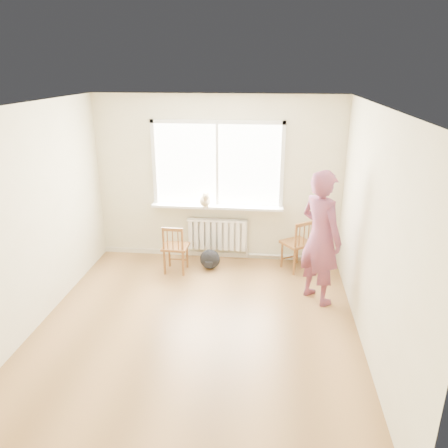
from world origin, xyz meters
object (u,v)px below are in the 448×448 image
(backpack, at_px, (210,259))
(cat, at_px, (205,200))
(chair_left, at_px, (175,249))
(person, at_px, (321,238))
(chair_right, at_px, (299,245))

(backpack, bearing_deg, cat, 109.77)
(chair_left, height_order, cat, cat)
(chair_left, distance_m, cat, 0.93)
(backpack, bearing_deg, person, -26.65)
(chair_right, xyz_separation_m, cat, (-1.51, 0.20, 0.63))
(chair_left, relative_size, backpack, 2.43)
(chair_left, bearing_deg, person, 165.64)
(chair_right, distance_m, person, 1.06)
(chair_left, xyz_separation_m, cat, (0.42, 0.50, 0.66))
(chair_right, xyz_separation_m, backpack, (-1.40, -0.10, -0.27))
(cat, height_order, backpack, cat)
(person, relative_size, cat, 4.62)
(cat, xyz_separation_m, backpack, (0.11, -0.30, -0.90))
(chair_left, distance_m, backpack, 0.61)
(chair_left, xyz_separation_m, person, (2.14, -0.62, 0.53))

